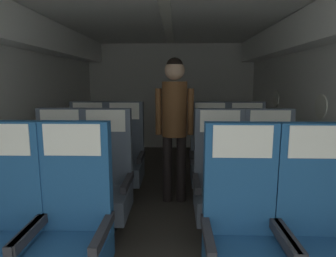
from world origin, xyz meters
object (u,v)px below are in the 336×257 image
at_px(seat_a_right_window, 242,236).
at_px(seat_b_right_window, 220,184).
at_px(seat_c_left_window, 88,158).
at_px(seat_c_right_window, 210,158).
at_px(seat_a_left_aisle, 72,232).
at_px(seat_c_left_aisle, 124,158).
at_px(seat_a_left_window, 1,231).
at_px(seat_c_right_aisle, 247,159).
at_px(seat_b_right_aisle, 270,184).
at_px(seat_b_left_window, 60,182).
at_px(seat_b_left_aisle, 106,183).
at_px(flight_attendant, 174,115).
at_px(seat_a_right_aisle, 318,237).

bearing_deg(seat_a_right_window, seat_b_right_window, 90.47).
distance_m(seat_c_left_window, seat_c_right_window, 1.49).
relative_size(seat_a_left_aisle, seat_c_left_aisle, 1.00).
distance_m(seat_a_left_window, seat_c_right_aisle, 2.61).
height_order(seat_b_right_aisle, seat_c_left_window, same).
bearing_deg(seat_b_right_aisle, seat_c_right_aisle, 90.00).
xyz_separation_m(seat_a_left_aisle, seat_b_left_window, (-0.43, 0.87, 0.00)).
relative_size(seat_a_right_window, seat_c_left_window, 1.00).
relative_size(seat_b_left_aisle, seat_b_right_aisle, 1.00).
bearing_deg(seat_c_left_aisle, seat_b_right_aisle, -29.89).
distance_m(seat_a_left_aisle, seat_c_right_window, 2.02).
xyz_separation_m(seat_a_left_aisle, flight_attendant, (0.62, 1.57, 0.55)).
xyz_separation_m(seat_b_right_aisle, seat_c_right_aisle, (0.00, 0.87, 0.00)).
height_order(seat_b_right_window, seat_c_left_window, same).
distance_m(seat_a_left_aisle, seat_b_right_window, 1.35).
relative_size(seat_a_right_window, flight_attendant, 0.69).
bearing_deg(seat_c_left_window, flight_attendant, -8.45).
bearing_deg(seat_a_left_aisle, seat_c_right_window, 58.77).
relative_size(seat_b_left_aisle, seat_c_right_window, 1.00).
distance_m(seat_c_left_window, flight_attendant, 1.21).
distance_m(seat_b_left_aisle, seat_c_right_aisle, 1.73).
height_order(seat_b_left_window, seat_c_right_aisle, same).
height_order(seat_b_left_aisle, seat_b_right_window, same).
relative_size(seat_a_right_aisle, seat_c_right_aisle, 1.00).
relative_size(seat_b_right_window, seat_c_right_window, 1.00).
relative_size(seat_a_left_window, seat_b_right_aisle, 1.00).
relative_size(seat_c_left_aisle, flight_attendant, 0.69).
relative_size(seat_b_right_window, seat_c_right_aisle, 1.00).
bearing_deg(seat_a_left_window, seat_c_right_window, 49.39).
bearing_deg(seat_b_right_window, seat_b_left_aisle, -179.61).
relative_size(seat_c_right_window, flight_attendant, 0.69).
xyz_separation_m(seat_c_right_window, flight_attendant, (-0.42, -0.16, 0.55)).
distance_m(seat_b_left_window, seat_b_right_window, 1.47).
bearing_deg(seat_b_left_aisle, seat_c_left_window, 116.67).
height_order(seat_a_left_window, seat_b_left_aisle, same).
distance_m(seat_a_right_window, seat_c_left_window, 2.29).
height_order(seat_a_left_aisle, seat_a_right_window, same).
height_order(seat_a_left_aisle, seat_c_right_aisle, same).
relative_size(seat_a_right_aisle, flight_attendant, 0.69).
height_order(seat_a_right_aisle, seat_c_right_window, same).
distance_m(seat_a_right_aisle, seat_c_left_window, 2.61).
distance_m(seat_b_right_aisle, seat_c_right_aisle, 0.87).
bearing_deg(seat_c_left_window, seat_c_left_aisle, -1.14).
distance_m(seat_b_right_aisle, flight_attendant, 1.25).
height_order(seat_a_right_aisle, seat_b_right_window, same).
bearing_deg(seat_a_right_window, seat_b_left_aisle, 140.19).
bearing_deg(seat_b_left_window, seat_c_left_aisle, 62.14).
bearing_deg(seat_c_left_window, seat_a_right_window, -49.58).
bearing_deg(seat_c_right_aisle, seat_b_right_aisle, -90.00).
distance_m(seat_a_left_aisle, seat_c_left_window, 1.78).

